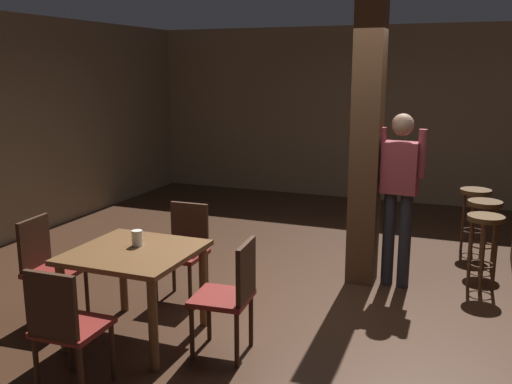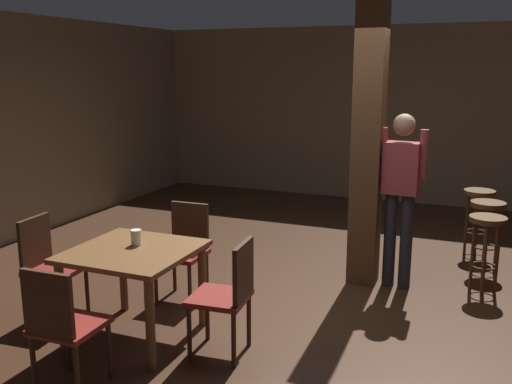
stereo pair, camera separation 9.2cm
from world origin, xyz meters
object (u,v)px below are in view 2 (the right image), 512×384
(dining_table, at_px, (134,264))
(chair_south, at_px, (62,323))
(bar_stool_near, at_px, (487,236))
(bar_stool_far, at_px, (478,206))
(standing_person, at_px, (401,188))
(bar_stool_mid, at_px, (487,219))
(napkin_cup, at_px, (136,237))
(chair_east, at_px, (229,292))
(chair_north, at_px, (185,246))
(chair_west, at_px, (48,263))

(dining_table, relative_size, chair_south, 1.05)
(chair_south, bearing_deg, bar_stool_near, 49.66)
(dining_table, relative_size, bar_stool_far, 1.24)
(dining_table, distance_m, standing_person, 2.64)
(standing_person, height_order, bar_stool_mid, standing_person)
(bar_stool_mid, bearing_deg, dining_table, -132.79)
(chair_south, bearing_deg, napkin_cup, 94.04)
(dining_table, xyz_separation_m, napkin_cup, (-0.03, 0.10, 0.19))
(napkin_cup, bearing_deg, bar_stool_mid, 45.81)
(bar_stool_near, bearing_deg, dining_table, -140.64)
(chair_east, distance_m, chair_north, 1.21)
(chair_east, bearing_deg, dining_table, -178.94)
(chair_west, xyz_separation_m, napkin_cup, (0.85, 0.09, 0.30))
(chair_west, distance_m, bar_stool_far, 4.72)
(chair_north, xyz_separation_m, standing_person, (1.81, 1.05, 0.50))
(bar_stool_far, bearing_deg, dining_table, -126.62)
(chair_north, height_order, bar_stool_far, chair_north)
(chair_west, height_order, chair_north, same)
(standing_person, xyz_separation_m, bar_stool_far, (0.70, 1.42, -0.43))
(dining_table, xyz_separation_m, chair_south, (0.04, -0.88, -0.11))
(chair_north, height_order, bar_stool_mid, chair_north)
(chair_west, distance_m, bar_stool_mid, 4.43)
(dining_table, distance_m, chair_west, 0.89)
(chair_north, relative_size, napkin_cup, 6.99)
(dining_table, relative_size, napkin_cup, 7.35)
(chair_east, distance_m, chair_south, 1.19)
(chair_north, relative_size, bar_stool_near, 1.19)
(chair_south, height_order, napkin_cup, chair_south)
(chair_east, bearing_deg, bar_stool_near, 50.15)
(chair_west, bearing_deg, bar_stool_far, 44.64)
(dining_table, distance_m, chair_south, 0.89)
(chair_south, relative_size, bar_stool_mid, 1.19)
(chair_south, height_order, bar_stool_mid, chair_south)
(napkin_cup, xyz_separation_m, bar_stool_far, (2.51, 3.23, -0.24))
(standing_person, height_order, bar_stool_far, standing_person)
(chair_south, xyz_separation_m, standing_person, (1.74, 2.79, 0.50))
(chair_west, bearing_deg, bar_stool_near, 31.29)
(chair_north, relative_size, bar_stool_far, 1.17)
(napkin_cup, bearing_deg, chair_south, -85.96)
(chair_west, height_order, standing_person, standing_person)
(chair_north, distance_m, bar_stool_far, 3.51)
(chair_south, distance_m, bar_stool_far, 4.87)
(napkin_cup, distance_m, bar_stool_near, 3.31)
(bar_stool_mid, bearing_deg, chair_north, -143.64)
(bar_stool_near, height_order, bar_stool_mid, bar_stool_near)
(bar_stool_far, bearing_deg, standing_person, -116.20)
(bar_stool_near, distance_m, bar_stool_far, 1.22)
(chair_east, distance_m, standing_person, 2.18)
(napkin_cup, distance_m, bar_stool_mid, 3.75)
(chair_north, bearing_deg, chair_south, -87.89)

